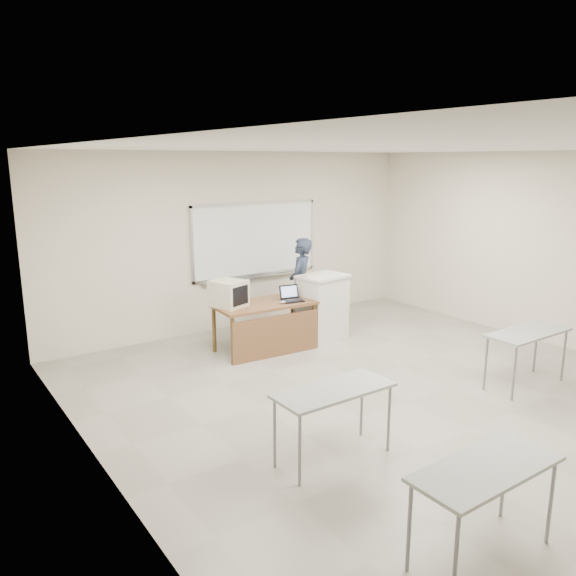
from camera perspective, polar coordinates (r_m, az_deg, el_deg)
floor at (r=7.09m, az=12.15°, el=-11.23°), size 7.00×8.00×0.01m
whiteboard at (r=9.86m, az=-3.30°, el=4.83°), size 2.48×0.10×1.31m
student_desks at (r=6.08m, az=21.88°, el=-9.17°), size 4.40×2.20×0.73m
instructor_desk at (r=8.45m, az=-1.99°, el=-2.93°), size 1.52×0.76×0.75m
podium at (r=9.06m, az=3.53°, el=-1.98°), size 0.76×0.55×1.07m
crt_monitor at (r=8.28m, az=-6.10°, el=-0.56°), size 0.43×0.48×0.40m
laptop at (r=8.60m, az=0.28°, el=-0.93°), size 0.31×0.29×0.23m
mouse at (r=8.43m, az=-0.54°, el=-1.44°), size 0.12×0.10×0.04m
keyboard at (r=8.91m, az=2.50°, el=1.37°), size 0.48×0.26×0.03m
presenter at (r=9.54m, az=1.28°, el=0.37°), size 0.69×0.65×1.59m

